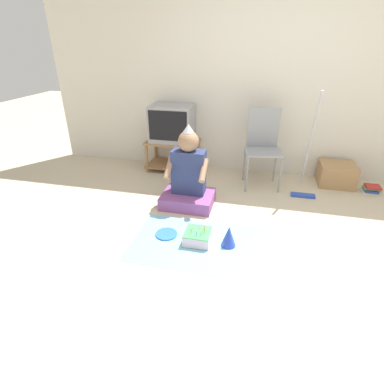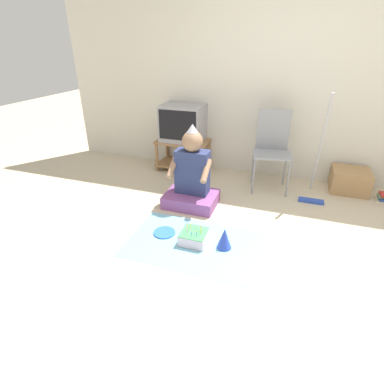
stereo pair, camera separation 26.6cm
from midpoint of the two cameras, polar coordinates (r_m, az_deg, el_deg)
ground_plane at (r=2.75m, az=16.98°, el=-12.56°), size 16.00×16.00×0.00m
wall_back at (r=4.14m, az=21.23°, el=19.47°), size 6.40×0.06×2.55m
tv_stand at (r=4.33m, az=0.07°, el=7.58°), size 0.72×0.44×0.43m
tv at (r=4.21m, az=0.08°, el=12.98°), size 0.58×0.42×0.49m
folding_chair at (r=3.84m, az=17.00°, el=8.55°), size 0.50×0.45×0.97m
cardboard_box_stack at (r=4.25m, az=29.44°, el=1.89°), size 0.43×0.39×0.28m
dust_mop at (r=3.76m, az=24.50°, el=3.72°), size 0.28×0.40×1.24m
person_seated at (r=3.33m, az=2.24°, el=2.43°), size 0.57×0.45×0.93m
party_cloth at (r=2.83m, az=3.05°, el=-9.83°), size 1.23×0.80×0.01m
birthday_cake at (r=2.82m, az=3.13°, el=-8.57°), size 0.24×0.24×0.17m
party_hat_blue at (r=2.75m, az=9.01°, el=-8.76°), size 0.14×0.14×0.20m
paper_plate at (r=2.96m, az=-2.70°, el=-7.76°), size 0.21×0.21×0.01m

